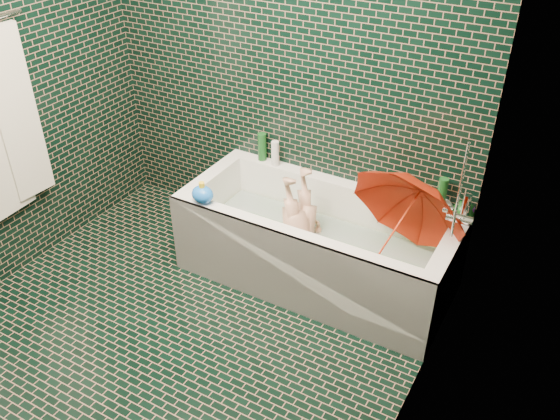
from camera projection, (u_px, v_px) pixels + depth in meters
The scene contains 19 objects.
floor at pixel (162, 352), 3.33m from camera, with size 2.80×2.80×0.00m, color black.
wall_back at pixel (285, 63), 3.67m from camera, with size 2.80×2.80×0.00m, color black.
wall_right at pixel (411, 239), 2.11m from camera, with size 2.80×2.80×0.00m, color black.
bathtub at pixel (316, 252), 3.76m from camera, with size 1.70×0.75×0.55m.
bath_mat at pixel (317, 257), 3.80m from camera, with size 1.35×0.47×0.01m, color green.
water at pixel (317, 239), 3.73m from camera, with size 1.48×0.53×0.00m, color silver.
towel at pixel (2, 123), 3.45m from camera, with size 0.08×0.44×1.12m.
faucet at pixel (458, 212), 3.12m from camera, with size 0.18×0.19×0.55m.
child at pixel (303, 237), 3.73m from camera, with size 0.31×0.21×0.86m, color tan.
umbrella at pixel (397, 226), 3.32m from camera, with size 0.67×0.67×0.59m, color red.
soap_bottle_a at pixel (445, 214), 3.51m from camera, with size 0.11×0.11×0.28m, color white.
soap_bottle_b at pixel (465, 215), 3.50m from camera, with size 0.09×0.10×0.21m, color #531E70.
soap_bottle_c at pixel (464, 218), 3.48m from camera, with size 0.14×0.14×0.18m, color #154C1B.
bottle_right_tall at pixel (442, 195), 3.48m from camera, with size 0.06×0.06×0.22m, color #154C1B.
bottle_right_pump at pixel (466, 207), 3.43m from camera, with size 0.05×0.05×0.16m, color silver.
bottle_left_tall at pixel (262, 147), 4.03m from camera, with size 0.06×0.06×0.20m, color #154C1B.
bottle_left_short at pixel (275, 154), 3.97m from camera, with size 0.05×0.05×0.17m, color white.
rubber_duck at pixel (419, 198), 3.57m from camera, with size 0.13×0.09×0.10m.
bath_toy at pixel (202, 194), 3.58m from camera, with size 0.17×0.16×0.14m.
Camera 1 is at (1.74, -1.72, 2.49)m, focal length 38.00 mm.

